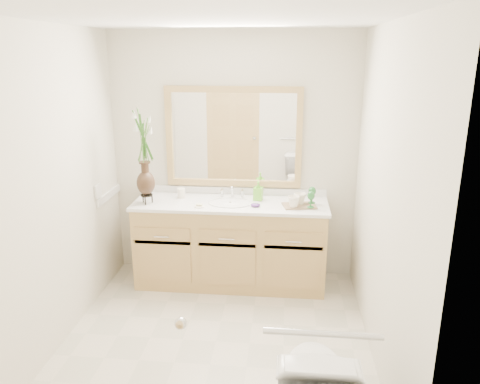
# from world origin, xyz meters

# --- Properties ---
(floor) EXTENTS (2.60, 2.60, 0.00)m
(floor) POSITION_xyz_m (0.00, 0.00, 0.00)
(floor) COLOR beige
(floor) RESTS_ON ground
(ceiling) EXTENTS (2.40, 2.60, 0.02)m
(ceiling) POSITION_xyz_m (0.00, 0.00, 2.40)
(ceiling) COLOR white
(ceiling) RESTS_ON wall_back
(wall_back) EXTENTS (2.40, 0.02, 2.40)m
(wall_back) POSITION_xyz_m (0.00, 1.30, 1.20)
(wall_back) COLOR beige
(wall_back) RESTS_ON floor
(wall_front) EXTENTS (2.40, 0.02, 2.40)m
(wall_front) POSITION_xyz_m (0.00, -1.30, 1.20)
(wall_front) COLOR beige
(wall_front) RESTS_ON floor
(wall_left) EXTENTS (0.02, 2.60, 2.40)m
(wall_left) POSITION_xyz_m (-1.20, 0.00, 1.20)
(wall_left) COLOR beige
(wall_left) RESTS_ON floor
(wall_right) EXTENTS (0.02, 2.60, 2.40)m
(wall_right) POSITION_xyz_m (1.20, 0.00, 1.20)
(wall_right) COLOR beige
(wall_right) RESTS_ON floor
(vanity) EXTENTS (1.80, 0.55, 0.80)m
(vanity) POSITION_xyz_m (0.00, 1.01, 0.40)
(vanity) COLOR tan
(vanity) RESTS_ON floor
(counter) EXTENTS (1.84, 0.57, 0.03)m
(counter) POSITION_xyz_m (0.00, 1.01, 0.82)
(counter) COLOR white
(counter) RESTS_ON vanity
(sink) EXTENTS (0.38, 0.34, 0.23)m
(sink) POSITION_xyz_m (0.00, 1.00, 0.78)
(sink) COLOR white
(sink) RESTS_ON counter
(mirror) EXTENTS (1.32, 0.04, 0.97)m
(mirror) POSITION_xyz_m (0.00, 1.28, 1.41)
(mirror) COLOR white
(mirror) RESTS_ON wall_back
(switch_plate) EXTENTS (0.02, 0.12, 0.12)m
(switch_plate) POSITION_xyz_m (-1.19, 0.76, 0.98)
(switch_plate) COLOR white
(switch_plate) RESTS_ON wall_left
(door) EXTENTS (0.80, 0.03, 2.00)m
(door) POSITION_xyz_m (-0.30, -1.29, 1.00)
(door) COLOR tan
(door) RESTS_ON floor
(grab_bar) EXTENTS (0.55, 0.03, 0.03)m
(grab_bar) POSITION_xyz_m (0.70, -1.27, 0.95)
(grab_bar) COLOR silver
(grab_bar) RESTS_ON wall_front
(flower_vase) EXTENTS (0.20, 0.20, 0.83)m
(flower_vase) POSITION_xyz_m (-0.78, 0.91, 1.39)
(flower_vase) COLOR black
(flower_vase) RESTS_ON counter
(tumbler) EXTENTS (0.07, 0.07, 0.10)m
(tumbler) POSITION_xyz_m (-0.49, 1.11, 0.88)
(tumbler) COLOR white
(tumbler) RESTS_ON counter
(soap_dish) EXTENTS (0.09, 0.09, 0.03)m
(soap_dish) POSITION_xyz_m (-0.27, 0.85, 0.84)
(soap_dish) COLOR white
(soap_dish) RESTS_ON counter
(soap_bottle) EXTENTS (0.09, 0.09, 0.17)m
(soap_bottle) POSITION_xyz_m (0.26, 1.11, 0.91)
(soap_bottle) COLOR #66C62E
(soap_bottle) RESTS_ON counter
(purple_dish) EXTENTS (0.10, 0.09, 0.03)m
(purple_dish) POSITION_xyz_m (0.24, 0.91, 0.85)
(purple_dish) COLOR #4C246E
(purple_dish) RESTS_ON counter
(tray) EXTENTS (0.33, 0.25, 0.01)m
(tray) POSITION_xyz_m (0.65, 0.96, 0.84)
(tray) COLOR brown
(tray) RESTS_ON counter
(mug_left) EXTENTS (0.14, 0.13, 0.11)m
(mug_left) POSITION_xyz_m (0.59, 0.90, 0.90)
(mug_left) COLOR white
(mug_left) RESTS_ON tray
(mug_right) EXTENTS (0.13, 0.12, 0.11)m
(mug_right) POSITION_xyz_m (0.65, 0.99, 0.90)
(mug_right) COLOR white
(mug_right) RESTS_ON tray
(goblet_front) EXTENTS (0.07, 0.07, 0.15)m
(goblet_front) POSITION_xyz_m (0.75, 0.89, 0.95)
(goblet_front) COLOR #22682B
(goblet_front) RESTS_ON tray
(goblet_back) EXTENTS (0.07, 0.07, 0.16)m
(goblet_back) POSITION_xyz_m (0.76, 1.03, 0.95)
(goblet_back) COLOR #22682B
(goblet_back) RESTS_ON tray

